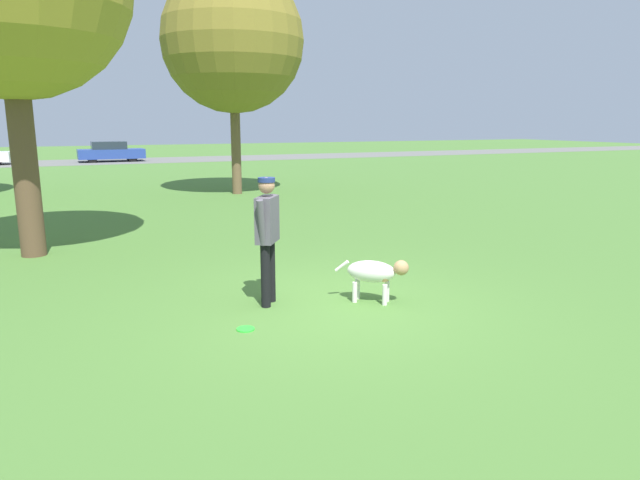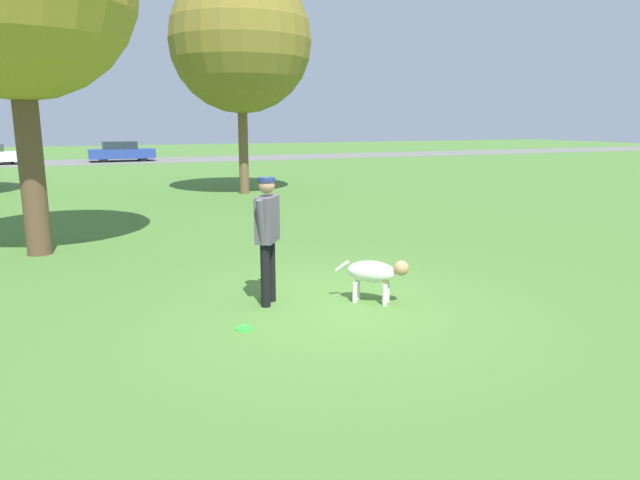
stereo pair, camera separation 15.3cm
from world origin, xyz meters
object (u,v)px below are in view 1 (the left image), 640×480
person (267,229)px  frisbee (246,329)px  dog (375,273)px  tree_mid_center (233,41)px  parked_car_blue (111,152)px

person → frisbee: size_ratio=7.93×
dog → tree_mid_center: bearing=123.4°
frisbee → parked_car_blue: bearing=88.4°
person → parked_car_blue: (0.34, 31.82, -0.43)m
dog → tree_mid_center: (1.69, 12.86, 4.74)m
tree_mid_center → frisbee: bearing=-105.6°
dog → frisbee: 2.04m
person → frisbee: bearing=-179.9°
tree_mid_center → parked_car_blue: (-2.74, 19.49, -4.54)m
frisbee → tree_mid_center: tree_mid_center is taller
person → dog: person is taller
dog → parked_car_blue: 32.37m
frisbee → parked_car_blue: (0.93, 32.66, 0.62)m
dog → tree_mid_center: tree_mid_center is taller
person → parked_car_blue: bearing=34.5°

